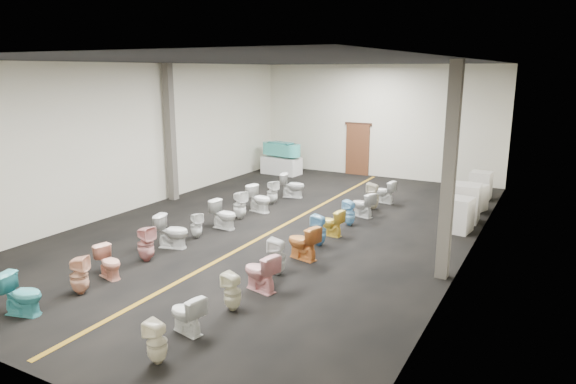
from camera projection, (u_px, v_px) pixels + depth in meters
name	position (u px, v px, depth m)	size (l,w,h in m)	color
floor	(281.00, 227.00, 14.40)	(16.00, 16.00, 0.00)	black
ceiling	(281.00, 61.00, 13.35)	(16.00, 16.00, 0.00)	black
wall_back	(378.00, 121.00, 20.72)	(10.00, 10.00, 0.00)	beige
wall_left	(143.00, 136.00, 16.20)	(16.00, 16.00, 0.00)	beige
wall_right	(474.00, 163.00, 11.56)	(16.00, 16.00, 0.00)	beige
aisle_stripe	(281.00, 226.00, 14.40)	(0.12, 15.60, 0.01)	#8E6414
back_door	(358.00, 150.00, 21.31)	(1.00, 0.10, 2.10)	#562D19
door_frame	(358.00, 124.00, 21.07)	(1.15, 0.08, 0.10)	#331C11
column_left	(170.00, 133.00, 16.93)	(0.25, 0.25, 4.50)	#59544C
column_right	(449.00, 173.00, 10.39)	(0.25, 0.25, 4.50)	#59544C
display_table	(281.00, 166.00, 21.58)	(1.60, 0.80, 0.71)	white
bathtub	(281.00, 149.00, 21.42)	(1.84, 0.89, 0.55)	#41BDB1
appliance_crate_a	(457.00, 215.00, 13.89)	(0.73, 0.73, 0.94)	beige
appliance_crate_b	(465.00, 203.00, 14.82)	(0.79, 0.79, 1.09)	silver
appliance_crate_c	(472.00, 197.00, 16.01)	(0.72, 0.72, 0.81)	silver
appliance_crate_d	(480.00, 186.00, 17.34)	(0.66, 0.66, 0.95)	silver
toilet_left_0	(22.00, 294.00, 9.16)	(0.43, 0.76, 0.77)	#41A8AE
toilet_left_1	(79.00, 275.00, 10.00)	(0.35, 0.36, 0.78)	#EEB08D
toilet_left_2	(109.00, 262.00, 10.80)	(0.38, 0.67, 0.69)	#F8A98F
toilet_left_3	(146.00, 244.00, 11.72)	(0.37, 0.38, 0.83)	#D38D8B
toilet_left_4	(172.00, 231.00, 12.63)	(0.46, 0.81, 0.83)	silver
toilet_left_5	(196.00, 225.00, 13.37)	(0.31, 0.31, 0.68)	white
toilet_left_6	(224.00, 215.00, 14.17)	(0.44, 0.77, 0.79)	white
toilet_left_7	(240.00, 205.00, 15.07)	(0.38, 0.39, 0.84)	white
toilet_left_8	(260.00, 199.00, 15.83)	(0.46, 0.80, 0.82)	white
toilet_left_9	(272.00, 192.00, 16.75)	(0.35, 0.36, 0.78)	white
toilet_left_10	(293.00, 185.00, 17.62)	(0.46, 0.81, 0.83)	silver
toilet_right_0	(157.00, 342.00, 7.63)	(0.31, 0.31, 0.68)	beige
toilet_right_1	(187.00, 314.00, 8.52)	(0.39, 0.68, 0.69)	white
toilet_right_2	(232.00, 292.00, 9.33)	(0.32, 0.33, 0.72)	beige
toilet_right_3	(260.00, 272.00, 10.16)	(0.44, 0.78, 0.79)	pink
toilet_right_4	(277.00, 257.00, 10.97)	(0.36, 0.37, 0.80)	silver
toilet_right_5	(303.00, 242.00, 11.86)	(0.46, 0.80, 0.82)	#CF7835
toilet_right_6	(319.00, 230.00, 12.78)	(0.36, 0.36, 0.79)	#6BA9CF
toilet_right_7	(331.00, 222.00, 13.56)	(0.40, 0.70, 0.72)	yellow
toilet_right_8	(349.00, 213.00, 14.44)	(0.33, 0.33, 0.73)	#80BFE6
toilet_right_9	(363.00, 204.00, 15.30)	(0.42, 0.73, 0.75)	silver
toilet_right_10	(373.00, 196.00, 16.10)	(0.38, 0.39, 0.85)	beige
toilet_right_11	(384.00, 192.00, 16.91)	(0.42, 0.73, 0.75)	white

